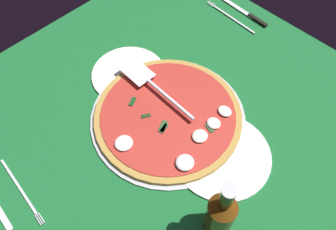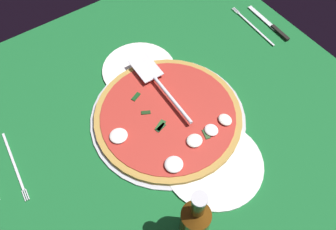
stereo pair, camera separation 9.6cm
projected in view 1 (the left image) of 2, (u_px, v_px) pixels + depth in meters
The scene contains 10 objects.
ground_plane at pixel (170, 126), 96.85cm from camera, with size 111.78×111.78×0.80cm, color #185F2A.
checker_pattern at pixel (170, 125), 96.48cm from camera, with size 111.78×111.78×0.10cm.
pizza_pan at pixel (168, 118), 97.22cm from camera, with size 42.05×42.05×0.88cm, color #B6B9BF.
dinner_plate_left at pixel (129, 74), 105.71cm from camera, with size 21.78×21.78×1.00cm, color white.
dinner_plate_right at pixel (222, 156), 90.79cm from camera, with size 25.05×25.05×1.00cm, color white.
pizza at pixel (169, 116), 96.01cm from camera, with size 39.83×39.83×2.91cm.
pizza_server at pixel (152, 84), 99.01cm from camera, with size 27.75×6.61×1.00cm.
place_setting_near at pixel (6, 194), 85.19cm from camera, with size 22.08×15.49×1.40cm.
place_setting_far at pixel (239, 16), 120.00cm from camera, with size 21.99×12.61×1.40cm.
beer_bottle at pixel (221, 214), 74.47cm from camera, with size 6.25×6.25×21.43cm.
Camera 1 is at (35.65, -36.87, 81.82)cm, focal length 38.23 mm.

